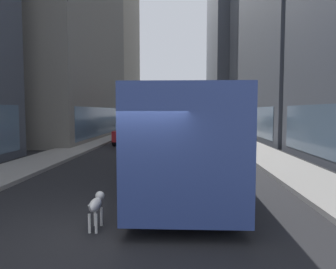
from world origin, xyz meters
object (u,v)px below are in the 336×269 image
box_truck (183,121)px  dalmatian_dog (96,205)px  car_grey_wagon (166,122)px  car_silver_sedan (168,121)px  transit_bus (184,131)px  car_black_suv (143,128)px  car_red_coupe (130,133)px

box_truck → dalmatian_dog: bearing=-95.9°
car_grey_wagon → dalmatian_dog: car_grey_wagon is taller
car_silver_sedan → box_truck: bearing=-85.2°
box_truck → transit_bus: bearing=-90.0°
transit_bus → car_black_suv: 20.54m
transit_bus → car_grey_wagon: 34.85m
car_red_coupe → box_truck: size_ratio=0.59×
transit_bus → car_red_coupe: bearing=108.0°
car_grey_wagon → dalmatian_dog: size_ratio=4.65×
box_truck → car_red_coupe: bearing=-164.1°
car_black_suv → dalmatian_dog: (2.11, -25.10, -0.31)m
dalmatian_dog → car_red_coupe: bearing=97.0°
transit_bus → car_red_coupe: 12.97m
dalmatian_dog → car_silver_sedan: bearing=90.6°
car_grey_wagon → dalmatian_dog: 39.73m
car_silver_sedan → dalmatian_dog: bearing=-89.4°
car_black_suv → car_red_coupe: same height
car_black_suv → box_truck: (4.00, -6.68, 0.84)m
car_black_suv → dalmatian_dog: 25.19m
car_silver_sedan → box_truck: size_ratio=0.53×
car_red_coupe → box_truck: box_truck is taller
car_red_coupe → car_black_suv: bearing=90.0°
car_red_coupe → car_silver_sedan: 30.04m
car_black_suv → car_silver_sedan: (1.60, 22.17, -0.00)m
car_red_coupe → car_silver_sedan: bearing=86.9°
car_grey_wagon → dalmatian_dog: bearing=-89.3°
transit_bus → car_black_suv: (-4.00, 20.13, -0.95)m
car_black_suv → box_truck: box_truck is taller
car_grey_wagon → car_black_suv: (-1.60, -14.63, -0.00)m
transit_bus → car_red_coupe: size_ratio=2.59×
transit_bus → car_red_coupe: transit_bus is taller
car_red_coupe → car_silver_sedan: (1.60, 29.99, -0.00)m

